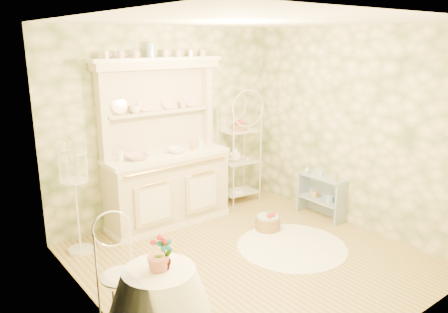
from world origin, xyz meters
TOP-DOWN VIEW (x-y plane):
  - floor at (0.00, 0.00)m, footprint 3.60×3.60m
  - ceiling at (0.00, 0.00)m, footprint 3.60×3.60m
  - wall_left at (-1.80, 0.00)m, footprint 3.60×3.60m
  - wall_right at (1.80, 0.00)m, footprint 3.60×3.60m
  - wall_back at (0.00, 1.80)m, footprint 3.60×3.60m
  - wall_front at (0.00, -1.80)m, footprint 3.60×3.60m
  - kitchen_dresser at (-0.20, 1.52)m, footprint 1.87×0.61m
  - bakers_rack at (1.15, 1.60)m, footprint 0.57×0.44m
  - side_shelf at (1.68, 0.35)m, footprint 0.35×0.77m
  - round_table at (-1.59, -0.70)m, footprint 0.82×0.82m
  - cafe_chair at (-1.68, -0.18)m, footprint 0.48×0.48m
  - birdcage_stand at (-1.52, 1.41)m, footprint 0.34×0.34m
  - floor_basket at (0.73, 0.48)m, footprint 0.45×0.45m
  - lace_rug at (0.62, -0.09)m, footprint 1.69×1.69m
  - bowl_floral at (-0.66, 1.50)m, footprint 0.34×0.34m
  - bowl_white at (-0.07, 1.48)m, footprint 0.29×0.29m
  - cup_left at (-0.56, 1.68)m, footprint 0.17×0.17m
  - cup_right at (0.18, 1.68)m, footprint 0.14×0.14m
  - potted_geranium at (-1.55, -0.73)m, footprint 0.15×0.11m
  - bottle_amber at (1.64, 0.08)m, footprint 0.06×0.06m
  - bottle_blue at (1.66, 0.36)m, footprint 0.07×0.07m
  - bottle_glass at (1.65, 0.62)m, footprint 0.09×0.09m

SIDE VIEW (x-z plane):
  - floor at x=0.00m, z-range 0.00..0.00m
  - lace_rug at x=0.62m, z-range 0.00..0.01m
  - floor_basket at x=0.73m, z-range 0.00..0.24m
  - side_shelf at x=1.68m, z-range 0.00..0.64m
  - round_table at x=-1.59m, z-range 0.00..0.73m
  - cafe_chair at x=-1.68m, z-range 0.00..0.83m
  - bottle_glass at x=1.65m, z-range 0.60..0.70m
  - bottle_blue at x=1.66m, z-range 0.59..0.71m
  - bottle_amber at x=1.64m, z-range 0.61..0.75m
  - birdcage_stand at x=-1.52m, z-range 0.00..1.40m
  - potted_geranium at x=-1.55m, z-range 0.71..0.99m
  - bakers_rack at x=1.15m, z-range 0.00..1.73m
  - bowl_floral at x=-0.66m, z-range 0.98..1.05m
  - bowl_white at x=-0.07m, z-range 0.98..1.05m
  - kitchen_dresser at x=-0.20m, z-range 0.00..2.29m
  - wall_left at x=-1.80m, z-range 1.35..1.35m
  - wall_right at x=1.80m, z-range 1.35..1.35m
  - wall_back at x=0.00m, z-range 1.35..1.35m
  - wall_front at x=0.00m, z-range 1.35..1.35m
  - cup_left at x=-0.56m, z-range 1.56..1.66m
  - cup_right at x=0.18m, z-range 1.56..1.66m
  - ceiling at x=0.00m, z-range 2.70..2.70m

